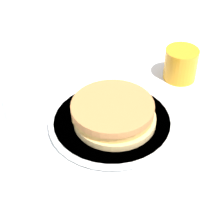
# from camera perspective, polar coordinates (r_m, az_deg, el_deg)

# --- Properties ---
(ground_plane) EXTENTS (4.00, 4.00, 0.00)m
(ground_plane) POSITION_cam_1_polar(r_m,az_deg,el_deg) (0.78, 0.21, -0.90)
(ground_plane) COLOR white
(plate) EXTENTS (0.26, 0.26, 0.01)m
(plate) POSITION_cam_1_polar(r_m,az_deg,el_deg) (0.77, 0.00, -1.47)
(plate) COLOR silver
(plate) RESTS_ON ground_plane
(pancake_stack) EXTENTS (0.17, 0.17, 0.04)m
(pancake_stack) POSITION_cam_1_polar(r_m,az_deg,el_deg) (0.75, 0.21, -0.10)
(pancake_stack) COLOR #DEBA73
(pancake_stack) RESTS_ON plate
(juice_glass) EXTENTS (0.08, 0.08, 0.08)m
(juice_glass) POSITION_cam_1_polar(r_m,az_deg,el_deg) (0.89, 10.43, 7.18)
(juice_glass) COLOR orange
(juice_glass) RESTS_ON ground_plane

